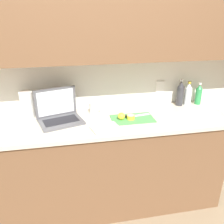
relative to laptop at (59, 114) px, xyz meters
The scene contains 14 objects.
ground_plane 1.03m from the laptop, 13.77° to the right, with size 12.00×12.00×0.00m, color #847056.
wall_back 0.66m from the laptop, 28.83° to the left, with size 5.20×0.38×2.60m.
counter_unit 0.59m from the laptop, 14.26° to the right, with size 2.46×0.61×0.92m.
laptop is the anchor object (origin of this frame).
cutting_board 0.65m from the laptop, ahead, with size 0.38×0.22×0.01m, color #4C9E51.
knife 0.63m from the laptop, ahead, with size 0.28×0.07×0.02m.
lemon_half_cut 0.63m from the laptop, ahead, with size 0.07×0.07×0.04m.
lemon_whole_beside 0.55m from the laptop, 10.54° to the right, with size 0.06×0.06×0.06m.
bottle_green_soda 1.21m from the laptop, ahead, with size 0.07×0.07×0.27m.
bottle_oil_tall 1.30m from the laptop, ahead, with size 0.07×0.07×0.24m.
bottle_water_clear 1.41m from the laptop, ahead, with size 0.06×0.06×0.23m.
measuring_cup 0.34m from the laptop, 18.25° to the left, with size 0.11×0.09×0.10m.
paper_towel_roll 0.31m from the laptop, 155.84° to the left, with size 0.12×0.12×0.24m.
dish_towel 0.45m from the laptop, 35.07° to the right, with size 0.22×0.16×0.02m, color silver.
Camera 1 is at (-0.19, -1.87, 1.81)m, focal length 38.00 mm.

